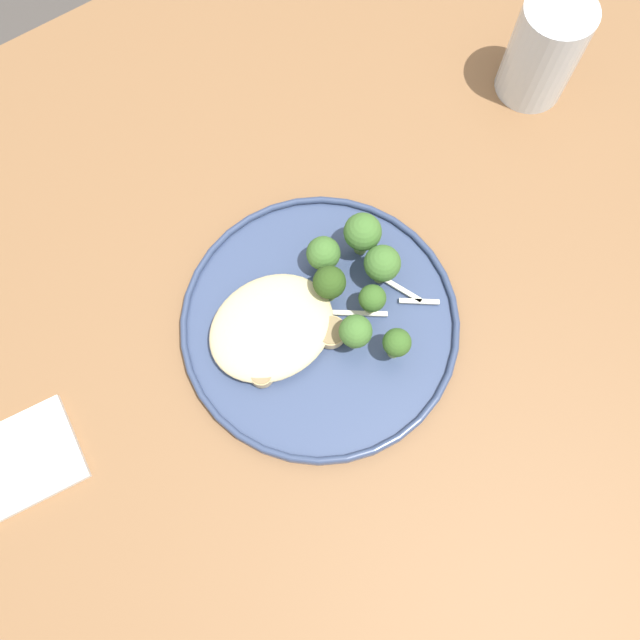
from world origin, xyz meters
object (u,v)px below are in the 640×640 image
Objects in this scene: seared_scallop_tiny_bay at (290,346)px; folded_napkin at (2,470)px; broccoli_floret_right_tilted at (362,233)px; broccoli_floret_tall_stalk at (372,299)px; broccoli_floret_small_sprig at (382,264)px; broccoli_floret_left_leaning at (323,254)px; seared_scallop_right_edge at (331,332)px; seared_scallop_left_edge at (262,375)px; water_glass at (542,55)px; seared_scallop_center_golden at (266,312)px; dinner_plate at (320,323)px; seared_scallop_rear_pale at (301,325)px; seared_scallop_large_seared at (225,327)px; broccoli_floret_center_pile at (397,343)px; broccoli_floret_front_edge at (355,332)px; broccoli_floret_rear_charred at (329,283)px.

seared_scallop_tiny_bay is 0.19× the size of folded_napkin.
broccoli_floret_right_tilted reaches higher than broccoli_floret_tall_stalk.
broccoli_floret_right_tilted reaches higher than broccoli_floret_small_sprig.
seared_scallop_right_edge is at bearing -117.70° from broccoli_floret_left_leaning.
seared_scallop_left_edge is 0.20× the size of water_glass.
folded_napkin is (-0.30, 0.01, -0.02)m from seared_scallop_center_golden.
broccoli_floret_tall_stalk is (0.05, -0.02, 0.03)m from dinner_plate.
seared_scallop_tiny_bay reaches higher than folded_napkin.
seared_scallop_rear_pale is 0.08m from broccoli_floret_left_leaning.
seared_scallop_large_seared is at bearing 94.68° from seared_scallop_left_edge.
broccoli_floret_center_pile is at bearing -35.29° from seared_scallop_tiny_bay.
seared_scallop_right_edge is at bearing -162.34° from broccoli_floret_small_sprig.
broccoli_floret_left_leaning is 0.09m from broccoli_floret_front_edge.
folded_napkin is at bearing 172.52° from dinner_plate.
seared_scallop_right_edge is at bearing -160.19° from water_glass.
seared_scallop_tiny_bay is 0.23× the size of water_glass.
broccoli_floret_left_leaning reaches higher than seared_scallop_tiny_bay.
broccoli_floret_rear_charred is (0.02, 0.02, 0.04)m from dinner_plate.
broccoli_floret_front_edge is at bearing -156.66° from water_glass.
broccoli_floret_front_edge reaches higher than folded_napkin.
broccoli_floret_tall_stalk reaches higher than seared_scallop_right_edge.
broccoli_floret_right_tilted reaches higher than seared_scallop_rear_pale.
folded_napkin is (-0.34, 0.04, -0.00)m from dinner_plate.
broccoli_floret_tall_stalk is at bearing -5.92° from seared_scallop_tiny_bay.
seared_scallop_tiny_bay is at bearing -156.69° from broccoli_floret_right_tilted.
broccoli_floret_left_leaning is at bearing 36.63° from seared_scallop_tiny_bay.
seared_scallop_tiny_bay is 0.57× the size of broccoli_floret_left_leaning.
seared_scallop_rear_pale is at bearing -31.48° from seared_scallop_large_seared.
folded_napkin is (-0.38, -0.01, -0.04)m from broccoli_floret_left_leaning.
broccoli_floret_right_tilted is (0.12, 0.05, 0.03)m from seared_scallop_tiny_bay.
seared_scallop_center_golden reaches higher than seared_scallop_large_seared.
broccoli_floret_center_pile is at bearing -97.20° from broccoli_floret_tall_stalk.
water_glass is at bearing 5.69° from folded_napkin.
broccoli_floret_small_sprig is at bearing -12.92° from broccoli_floret_rear_charred.
broccoli_floret_small_sprig is (0.17, -0.04, 0.03)m from seared_scallop_large_seared.
broccoli_floret_center_pile is (0.09, -0.06, 0.02)m from seared_scallop_tiny_bay.
broccoli_floret_center_pile is 1.04× the size of broccoli_floret_left_leaning.
water_glass is 0.81× the size of folded_napkin.
broccoli_floret_front_edge reaches higher than seared_scallop_tiny_bay.
broccoli_floret_tall_stalk is at bearing -29.57° from seared_scallop_center_golden.
broccoli_floret_tall_stalk is (0.09, -0.05, 0.02)m from seared_scallop_center_golden.
broccoli_floret_tall_stalk is at bearing 30.85° from broccoli_floret_front_edge.
broccoli_floret_small_sprig reaches higher than broccoli_floret_tall_stalk.
water_glass reaches higher than seared_scallop_left_edge.
seared_scallop_left_edge is at bearing -158.72° from broccoli_floret_right_tilted.
broccoli_floret_right_tilted is 0.43m from folded_napkin.
broccoli_floret_front_edge is 0.46× the size of water_glass.
folded_napkin is (-0.30, 0.05, -0.02)m from seared_scallop_tiny_bay.
broccoli_floret_left_leaning is (0.04, 0.07, 0.02)m from seared_scallop_right_edge.
broccoli_floret_tall_stalk is at bearing -17.48° from dinner_plate.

